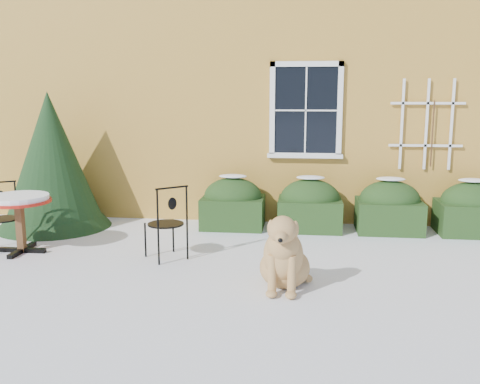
# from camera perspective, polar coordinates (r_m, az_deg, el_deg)

# --- Properties ---
(ground) EXTENTS (80.00, 80.00, 0.00)m
(ground) POSITION_cam_1_polar(r_m,az_deg,el_deg) (6.73, -0.99, -9.10)
(ground) COLOR white
(ground) RESTS_ON ground
(house) EXTENTS (12.40, 8.40, 6.40)m
(house) POSITION_cam_1_polar(r_m,az_deg,el_deg) (13.35, 3.06, 14.54)
(house) COLOR gold
(house) RESTS_ON ground
(hedge_row) EXTENTS (4.95, 0.80, 0.91)m
(hedge_row) POSITION_cam_1_polar(r_m,az_deg,el_deg) (9.07, 11.57, -1.56)
(hedge_row) COLOR black
(hedge_row) RESTS_ON ground
(evergreen_shrub) EXTENTS (1.90, 1.90, 2.30)m
(evergreen_shrub) POSITION_cam_1_polar(r_m,az_deg,el_deg) (9.58, -19.41, 1.86)
(evergreen_shrub) COLOR black
(evergreen_shrub) RESTS_ON ground
(bistro_table) EXTENTS (0.90, 0.90, 0.84)m
(bistro_table) POSITION_cam_1_polar(r_m,az_deg,el_deg) (8.22, -22.52, -1.29)
(bistro_table) COLOR black
(bistro_table) RESTS_ON ground
(patio_chair_near) EXTENTS (0.65, 0.65, 1.04)m
(patio_chair_near) POSITION_cam_1_polar(r_m,az_deg,el_deg) (7.39, -7.78, -3.22)
(patio_chair_near) COLOR black
(patio_chair_near) RESTS_ON ground
(patio_chair_far) EXTENTS (0.60, 0.60, 0.99)m
(patio_chair_far) POSITION_cam_1_polar(r_m,az_deg,el_deg) (8.53, -23.99, -2.38)
(patio_chair_far) COLOR black
(patio_chair_far) RESTS_ON ground
(dog) EXTENTS (0.65, 1.05, 0.95)m
(dog) POSITION_cam_1_polar(r_m,az_deg,el_deg) (6.25, 4.70, -7.02)
(dog) COLOR tan
(dog) RESTS_ON ground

